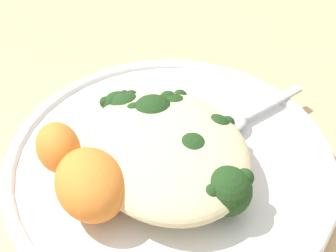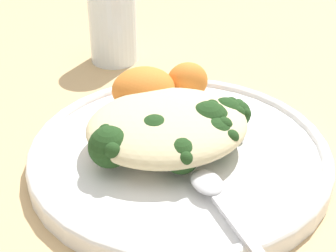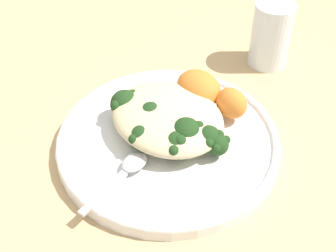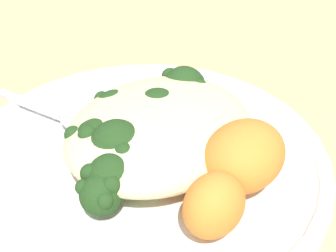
{
  "view_description": "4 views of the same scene",
  "coord_description": "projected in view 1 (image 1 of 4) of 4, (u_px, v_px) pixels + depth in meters",
  "views": [
    {
      "loc": [
        -0.24,
        0.15,
        0.32
      ],
      "look_at": [
        0.02,
        0.02,
        0.05
      ],
      "focal_mm": 50.0,
      "sensor_mm": 36.0,
      "label": 1
    },
    {
      "loc": [
        -0.12,
        -0.41,
        0.33
      ],
      "look_at": [
        0.0,
        0.03,
        0.04
      ],
      "focal_mm": 60.0,
      "sensor_mm": 36.0,
      "label": 2
    },
    {
      "loc": [
        0.31,
        -0.3,
        0.45
      ],
      "look_at": [
        0.02,
        0.0,
        0.06
      ],
      "focal_mm": 50.0,
      "sensor_mm": 36.0,
      "label": 3
    },
    {
      "loc": [
        0.23,
        0.21,
        0.25
      ],
      "look_at": [
        0.0,
        0.04,
        0.05
      ],
      "focal_mm": 50.0,
      "sensor_mm": 36.0,
      "label": 4
    }
  ],
  "objects": [
    {
      "name": "broccoli_stalk_3",
      "position": [
        199.0,
        136.0,
        0.41
      ],
      "size": [
        0.03,
        0.11,
        0.03
      ],
      "rotation": [
        0.0,
        0.0,
        4.6
      ],
      "color": "#ADC675",
      "rests_on": "plate"
    },
    {
      "name": "ground_plane",
      "position": [
        193.0,
        171.0,
        0.43
      ],
      "size": [
        4.0,
        4.0,
        0.0
      ],
      "primitive_type": "plane",
      "color": "tan"
    },
    {
      "name": "quinoa_mound",
      "position": [
        165.0,
        149.0,
        0.39
      ],
      "size": [
        0.16,
        0.13,
        0.04
      ],
      "primitive_type": "ellipsoid",
      "color": "beige",
      "rests_on": "plate"
    },
    {
      "name": "sweet_potato_chunk_0",
      "position": [
        91.0,
        184.0,
        0.36
      ],
      "size": [
        0.07,
        0.06,
        0.05
      ],
      "primitive_type": "ellipsoid",
      "rotation": [
        0.0,
        0.0,
        3.09
      ],
      "color": "orange",
      "rests_on": "plate"
    },
    {
      "name": "broccoli_stalk_0",
      "position": [
        213.0,
        187.0,
        0.36
      ],
      "size": [
        0.11,
        0.09,
        0.04
      ],
      "rotation": [
        0.0,
        0.0,
        3.72
      ],
      "color": "#ADC675",
      "rests_on": "plate"
    },
    {
      "name": "sweet_potato_chunk_2",
      "position": [
        123.0,
        147.0,
        0.4
      ],
      "size": [
        0.05,
        0.06,
        0.03
      ],
      "primitive_type": "ellipsoid",
      "rotation": [
        0.0,
        0.0,
        1.49
      ],
      "color": "orange",
      "rests_on": "plate"
    },
    {
      "name": "broccoli_stalk_2",
      "position": [
        183.0,
        151.0,
        0.4
      ],
      "size": [
        0.05,
        0.11,
        0.03
      ],
      "rotation": [
        0.0,
        0.0,
        4.43
      ],
      "color": "#ADC675",
      "rests_on": "plate"
    },
    {
      "name": "spoon",
      "position": [
        239.0,
        118.0,
        0.44
      ],
      "size": [
        0.03,
        0.11,
        0.01
      ],
      "rotation": [
        0.0,
        0.0,
        4.83
      ],
      "color": "#B7B7BC",
      "rests_on": "plate"
    },
    {
      "name": "sweet_potato_chunk_3",
      "position": [
        58.0,
        148.0,
        0.39
      ],
      "size": [
        0.05,
        0.04,
        0.04
      ],
      "primitive_type": "ellipsoid",
      "rotation": [
        0.0,
        0.0,
        3.12
      ],
      "color": "orange",
      "rests_on": "plate"
    },
    {
      "name": "broccoli_stalk_6",
      "position": [
        127.0,
        117.0,
        0.42
      ],
      "size": [
        0.08,
        0.05,
        0.04
      ],
      "rotation": [
        0.0,
        0.0,
        5.9
      ],
      "color": "#ADC675",
      "rests_on": "plate"
    },
    {
      "name": "broccoli_stalk_5",
      "position": [
        151.0,
        122.0,
        0.41
      ],
      "size": [
        0.06,
        0.08,
        0.04
      ],
      "rotation": [
        0.0,
        0.0,
        5.35
      ],
      "color": "#ADC675",
      "rests_on": "plate"
    },
    {
      "name": "plate",
      "position": [
        170.0,
        163.0,
        0.42
      ],
      "size": [
        0.3,
        0.3,
        0.02
      ],
      "color": "white",
      "rests_on": "ground_plane"
    },
    {
      "name": "sweet_potato_chunk_1",
      "position": [
        125.0,
        168.0,
        0.38
      ],
      "size": [
        0.08,
        0.09,
        0.03
      ],
      "primitive_type": "ellipsoid",
      "rotation": [
        0.0,
        0.0,
        2.18
      ],
      "color": "orange",
      "rests_on": "plate"
    },
    {
      "name": "broccoli_stalk_7",
      "position": [
        122.0,
        125.0,
        0.42
      ],
      "size": [
        0.1,
        0.05,
        0.03
      ],
      "rotation": [
        0.0,
        0.0,
        6.02
      ],
      "color": "#ADC675",
      "rests_on": "plate"
    },
    {
      "name": "broccoli_stalk_1",
      "position": [
        181.0,
        157.0,
        0.39
      ],
      "size": [
        0.06,
        0.08,
        0.04
      ],
      "rotation": [
        0.0,
        0.0,
        4.11
      ],
      "color": "#ADC675",
      "rests_on": "plate"
    },
    {
      "name": "broccoli_stalk_4",
      "position": [
        170.0,
        118.0,
        0.42
      ],
      "size": [
        0.06,
        0.1,
        0.04
      ],
      "rotation": [
        0.0,
        0.0,
        5.15
      ],
      "color": "#ADC675",
      "rests_on": "plate"
    }
  ]
}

